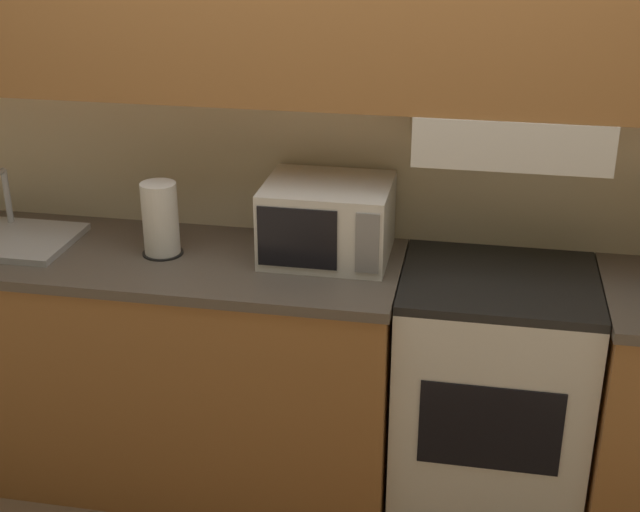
{
  "coord_description": "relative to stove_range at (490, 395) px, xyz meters",
  "views": [
    {
      "loc": [
        0.52,
        -3.04,
        2.16
      ],
      "look_at": [
        0.05,
        -0.55,
        1.07
      ],
      "focal_mm": 50.0,
      "sensor_mm": 36.0,
      "label": 1
    }
  ],
  "objects": [
    {
      "name": "paper_towel_roll",
      "position": [
        -1.18,
        -0.01,
        0.59
      ],
      "size": [
        0.14,
        0.14,
        0.26
      ],
      "color": "black",
      "rests_on": "lower_counter_main"
    },
    {
      "name": "wall_back",
      "position": [
        -0.59,
        0.22,
        1.02
      ],
      "size": [
        5.57,
        0.38,
        2.55
      ],
      "color": "beige",
      "rests_on": "ground_plane"
    },
    {
      "name": "stove_range",
      "position": [
        0.0,
        0.0,
        0.0
      ],
      "size": [
        0.65,
        0.57,
        0.92
      ],
      "color": "white",
      "rests_on": "ground_plane"
    },
    {
      "name": "ground_plane",
      "position": [
        -0.61,
        0.28,
        -0.46
      ],
      "size": [
        16.0,
        16.0,
        0.0
      ],
      "primitive_type": "plane",
      "color": "#7F664C"
    },
    {
      "name": "microwave",
      "position": [
        -0.6,
        0.08,
        0.59
      ],
      "size": [
        0.43,
        0.38,
        0.27
      ],
      "color": "white",
      "rests_on": "lower_counter_main"
    },
    {
      "name": "lower_counter_main",
      "position": [
        -1.27,
        -0.02,
        0.0
      ],
      "size": [
        1.87,
        0.63,
        0.92
      ],
      "color": "#A36B38",
      "rests_on": "ground_plane"
    }
  ]
}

